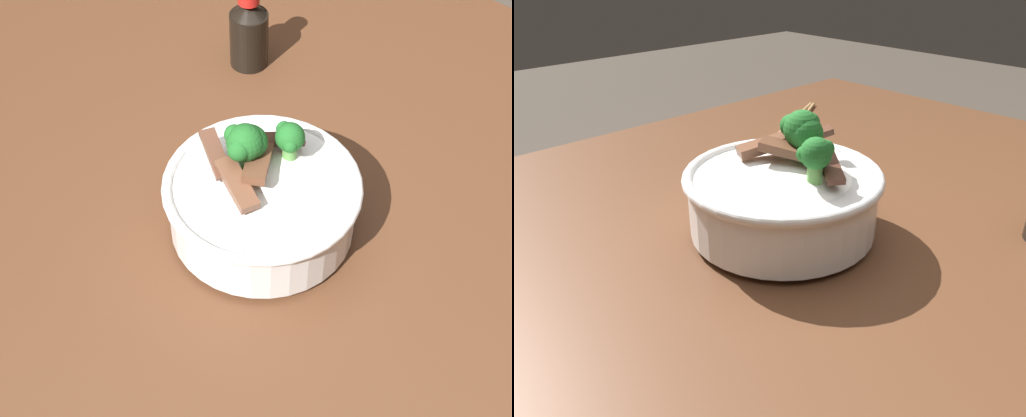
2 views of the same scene
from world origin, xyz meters
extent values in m
cube|color=#56331E|center=(0.00, 0.00, 0.75)|extent=(1.37, 1.06, 0.06)
cube|color=#56331E|center=(0.61, 0.45, 0.36)|extent=(0.08, 0.08, 0.72)
cylinder|color=white|center=(0.03, 0.06, 0.78)|extent=(0.10, 0.10, 0.01)
cylinder|color=white|center=(0.03, 0.06, 0.82)|extent=(0.22, 0.22, 0.07)
torus|color=white|center=(0.03, 0.06, 0.85)|extent=(0.23, 0.23, 0.01)
ellipsoid|color=white|center=(0.03, 0.06, 0.84)|extent=(0.18, 0.18, 0.05)
cube|color=#4C2B1E|center=(0.05, 0.01, 0.87)|extent=(0.05, 0.06, 0.02)
cube|color=#563323|center=(0.09, 0.07, 0.88)|extent=(0.07, 0.05, 0.02)
cube|color=brown|center=(0.04, 0.09, 0.88)|extent=(0.07, 0.05, 0.02)
cube|color=brown|center=(0.04, 0.05, 0.88)|extent=(0.06, 0.07, 0.02)
cylinder|color=#5B9947|center=(0.06, 0.05, 0.87)|extent=(0.01, 0.01, 0.03)
sphere|color=#1E6023|center=(0.06, 0.05, 0.90)|extent=(0.04, 0.04, 0.04)
sphere|color=#1E6023|center=(0.07, 0.06, 0.90)|extent=(0.02, 0.02, 0.02)
sphere|color=#1E6023|center=(0.06, 0.07, 0.90)|extent=(0.03, 0.03, 0.03)
cylinder|color=#5B9947|center=(0.03, 0.01, 0.87)|extent=(0.02, 0.02, 0.02)
sphere|color=#1E6023|center=(0.03, 0.01, 0.89)|extent=(0.03, 0.03, 0.03)
sphere|color=#1E6023|center=(0.04, 0.01, 0.89)|extent=(0.02, 0.02, 0.02)
sphere|color=#1E6023|center=(0.02, 0.02, 0.89)|extent=(0.02, 0.02, 0.02)
cylinder|color=#5B9947|center=(0.06, 0.05, 0.87)|extent=(0.02, 0.02, 0.03)
sphere|color=#1E6023|center=(0.06, 0.05, 0.90)|extent=(0.04, 0.04, 0.04)
sphere|color=#1E6023|center=(0.07, 0.05, 0.90)|extent=(0.02, 0.02, 0.02)
sphere|color=#1E6023|center=(0.05, 0.06, 0.90)|extent=(0.02, 0.02, 0.02)
cylinder|color=#9E7A4C|center=(0.36, 0.35, 0.78)|extent=(0.19, 0.10, 0.01)
cylinder|color=#9E7A4C|center=(0.37, 0.34, 0.78)|extent=(0.18, 0.11, 0.01)
camera|label=1|loc=(-0.37, 0.53, 1.53)|focal=57.44mm
camera|label=2|loc=(-0.33, -0.31, 1.08)|focal=34.82mm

